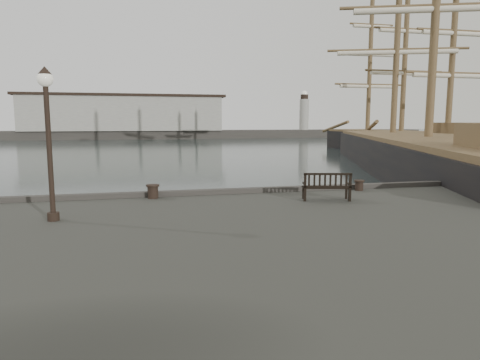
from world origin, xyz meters
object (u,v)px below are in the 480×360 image
at_px(bench, 326,192).
at_px(bollard_right, 359,185).
at_px(tall_ship_main, 427,164).
at_px(lamp_post, 48,123).
at_px(tall_ship_far, 400,147).
at_px(bollard_left, 153,191).

bearing_deg(bench, bollard_right, 51.42).
height_order(bench, tall_ship_main, tall_ship_main).
bearing_deg(lamp_post, tall_ship_main, 35.72).
distance_m(lamp_post, tall_ship_far, 51.06).
relative_size(bollard_right, lamp_post, 0.10).
height_order(bollard_left, tall_ship_main, tall_ship_main).
relative_size(bench, bollard_left, 3.51).
bearing_deg(lamp_post, bench, 7.53).
bearing_deg(tall_ship_far, bench, -125.50).
bearing_deg(bench, lamp_post, -158.43).
bearing_deg(lamp_post, bollard_right, 14.50).
relative_size(bench, tall_ship_main, 0.04).
bearing_deg(bench, tall_ship_main, 59.60).
bearing_deg(tall_ship_main, bench, -113.85).
relative_size(bollard_right, tall_ship_main, 0.01).
xyz_separation_m(bollard_left, lamp_post, (-2.70, -2.81, 2.34)).
height_order(bollard_right, lamp_post, lamp_post).
relative_size(bollard_right, tall_ship_far, 0.01).
distance_m(bollard_right, tall_ship_far, 42.20).
bearing_deg(bollard_left, bollard_right, -0.76).
relative_size(lamp_post, tall_ship_main, 0.09).
xyz_separation_m(bollard_right, tall_ship_main, (14.22, 15.03, -0.92)).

